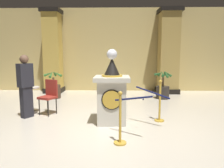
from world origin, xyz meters
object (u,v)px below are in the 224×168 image
pedestal_clock (112,95)px  cafe_chair_red (49,94)px  stanchion_far (160,107)px  cafe_table (30,97)px  potted_palm_left (54,90)px  stanchion_near (120,126)px  bystander_guest (26,85)px  potted_palm_right (163,90)px

pedestal_clock → cafe_chair_red: (-1.76, 0.72, -0.12)m
pedestal_clock → stanchion_far: pedestal_clock is taller
cafe_table → potted_palm_left: bearing=88.6°
potted_palm_left → stanchion_far: bearing=-38.1°
stanchion_near → pedestal_clock: bearing=98.3°
potted_palm_left → bystander_guest: bearing=-89.3°
potted_palm_left → cafe_table: size_ratio=1.43×
bystander_guest → cafe_table: bearing=100.6°
potted_palm_right → cafe_table: potted_palm_right is taller
potted_palm_right → bystander_guest: 4.84m
cafe_table → potted_palm_right: bearing=26.3°
stanchion_near → cafe_table: size_ratio=1.33×
stanchion_near → stanchion_far: stanchion_far is taller
stanchion_far → potted_palm_right: 2.81m
stanchion_near → potted_palm_left: potted_palm_left is taller
pedestal_clock → cafe_table: (-2.34, 0.81, -0.22)m
cafe_table → cafe_chair_red: size_ratio=0.78×
cafe_table → cafe_chair_red: 0.60m
cafe_chair_red → stanchion_far: bearing=-11.2°
potted_palm_left → cafe_table: (-0.05, -2.07, 0.15)m
stanchion_near → potted_palm_right: 4.43m
stanchion_near → bystander_guest: bearing=146.5°
cafe_chair_red → potted_palm_right: bearing=30.8°
stanchion_near → cafe_table: 3.24m
stanchion_far → cafe_chair_red: bearing=168.8°
potted_palm_left → bystander_guest: size_ratio=0.65×
pedestal_clock → potted_palm_right: size_ratio=1.61×
potted_palm_left → cafe_table: potted_palm_left is taller
stanchion_near → cafe_chair_red: bearing=134.8°
cafe_table → cafe_chair_red: cafe_chair_red is taller
potted_palm_right → potted_palm_left: bearing=-180.0°
potted_palm_left → potted_palm_right: bearing=0.0°
stanchion_near → bystander_guest: 2.98m
stanchion_near → stanchion_far: bearing=53.7°
potted_palm_right → cafe_chair_red: size_ratio=1.15×
bystander_guest → potted_palm_left: bearing=90.7°
stanchion_near → potted_palm_right: bearing=67.8°
pedestal_clock → potted_palm_right: pedestal_clock is taller
potted_palm_right → cafe_table: 4.68m
cafe_chair_red → pedestal_clock: bearing=-22.3°
bystander_guest → cafe_table: 0.58m
cafe_table → cafe_chair_red: (0.58, -0.08, 0.10)m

